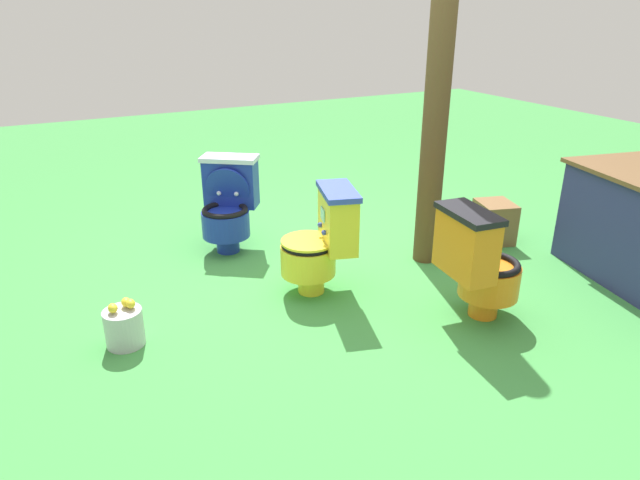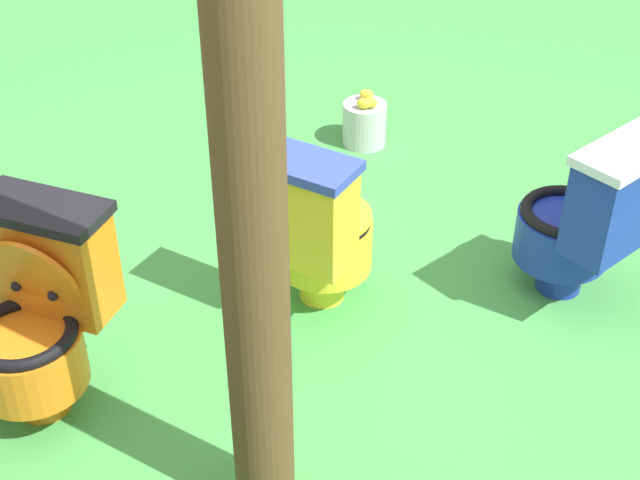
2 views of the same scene
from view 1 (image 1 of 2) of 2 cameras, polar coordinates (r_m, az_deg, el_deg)
The scene contains 7 objects.
ground at distance 4.19m, azimuth 2.16°, elevation -3.06°, with size 14.00×14.00×0.00m, color #429947.
toilet_blue at distance 4.49m, azimuth -9.24°, elevation 3.66°, with size 0.63×0.61×0.73m.
toilet_orange at distance 3.55m, azimuth 15.71°, elevation -2.26°, with size 0.46×0.54×0.73m.
toilet_yellow at distance 3.75m, azimuth 0.14°, elevation -0.08°, with size 0.53×0.59×0.73m.
wooden_post at distance 4.12m, azimuth 11.56°, elevation 11.76°, with size 0.18×0.18×2.14m, color brown.
small_crate at distance 4.85m, azimuth 17.15°, elevation 1.76°, with size 0.31×0.27×0.33m, color brown.
lemon_bucket at distance 3.46m, azimuth -19.14°, elevation -8.22°, with size 0.22×0.22×0.28m.
Camera 1 is at (3.27, -1.87, 1.83)m, focal length 31.74 mm.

